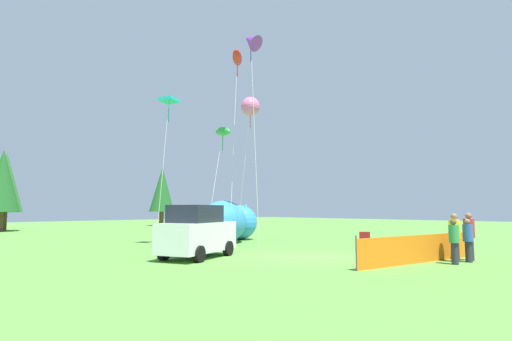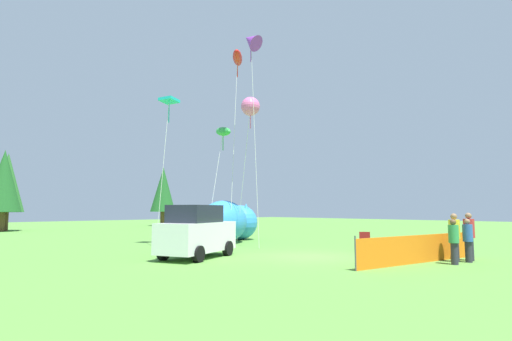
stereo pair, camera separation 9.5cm
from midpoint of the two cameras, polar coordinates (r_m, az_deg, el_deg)
The scene contains 17 objects.
ground_plane at distance 17.83m, azimuth 7.57°, elevation -12.08°, with size 120.00×120.00×0.00m, color #548C38.
parked_car at distance 17.21m, azimuth -8.55°, elevation -8.70°, with size 4.29×3.07×2.22m.
folding_chair at distance 20.69m, azimuth 15.15°, elevation -9.52°, with size 0.74×0.74×0.93m.
inflatable_cat at distance 25.15m, azimuth -4.09°, elevation -7.48°, with size 6.23×4.69×2.56m.
safety_fence at distance 16.71m, azimuth 22.09°, elevation -10.35°, with size 6.94×1.22×1.16m.
spectator_in_yellow_shirt at distance 16.76m, azimuth 26.30°, elevation -8.85°, with size 0.36×0.36×1.67m.
spectator_in_red_shirt at distance 17.71m, azimuth 27.90°, elevation -8.57°, with size 0.36×0.36×1.67m.
spectator_in_green_shirt at distance 18.28m, azimuth 28.04°, elevation -8.06°, with size 0.41×0.41×1.90m.
spectator_in_grey_shirt at distance 17.62m, azimuth 26.39°, elevation -8.29°, with size 0.41×0.41×1.88m.
kite_green_fish at distance 27.39m, azimuth -4.88°, elevation 5.53°, with size 3.01×2.59×7.82m.
kite_red_lizard at distance 27.31m, azimuth -2.80°, elevation 15.69°, with size 3.44×3.17×12.43m.
kite_purple_delta at distance 24.67m, azimuth -0.85°, elevation 17.98°, with size 1.36×2.21×12.62m.
kite_pink_octopus at distance 23.42m, azimuth -0.93°, elevation 9.10°, with size 1.10×2.04×8.53m.
kite_teal_diamond at distance 23.76m, azimuth -12.46°, elevation 9.41°, with size 1.61×1.25×8.40m.
horizon_tree_west at distance 43.48m, azimuth -32.57°, elevation -1.26°, with size 3.16×3.16×7.53m.
horizon_tree_mid at distance 44.58m, azimuth -32.20°, elevation -1.49°, with size 3.09×3.09×7.37m.
horizon_tree_northeast at distance 50.94m, azimuth -13.33°, elevation -2.67°, with size 3.04×3.04×7.25m.
Camera 1 is at (-13.87, -11.02, 2.05)m, focal length 28.00 mm.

